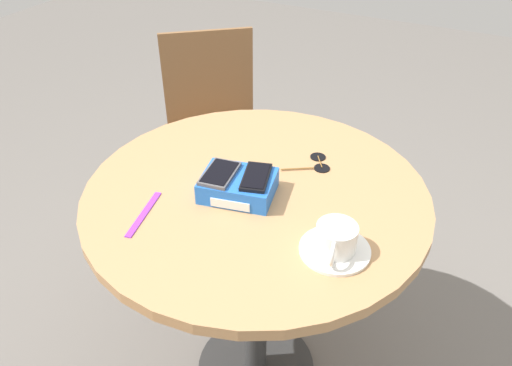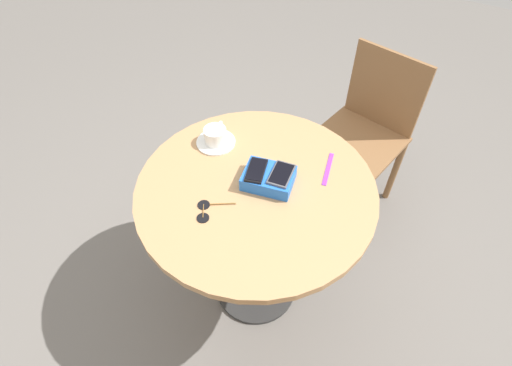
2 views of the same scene
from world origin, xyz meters
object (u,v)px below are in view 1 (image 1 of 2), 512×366
Objects in this scene: lanyard_strap at (144,214)px; chair_near_window at (215,132)px; saucer at (335,250)px; phone_box at (238,186)px; phone_gray at (220,173)px; coffee_cup at (336,238)px; sunglasses at (317,163)px; round_table at (256,230)px; phone_black at (256,177)px.

lanyard_strap is 1.02m from chair_near_window.
saucer is at bearing 10.76° from lanyard_strap.
phone_box is 0.06m from phone_gray.
coffee_cup is 0.35m from sunglasses.
chair_near_window is at bearing 134.85° from saucer.
round_table is at bearing 47.42° from lanyard_strap.
phone_gray is at bearing -145.25° from round_table.
lanyard_strap is at bearing -133.34° from phone_box.
phone_gray is 0.09m from phone_black.
phone_box is 1.54× the size of phone_black.
phone_gray is 0.30m from sunglasses.
phone_black is 0.84× the size of saucer.
coffee_cup is at bearing -78.83° from saucer.
phone_gray is at bearing 166.97° from coffee_cup.
phone_gray is 0.35m from saucer.
phone_box reaches higher than saucer.
phone_box is 0.06m from phone_black.
phone_box is 0.26m from sunglasses.
phone_gray is at bearing -162.65° from phone_black.
phone_box reaches higher than sunglasses.
lanyard_strap is (-0.21, -0.19, -0.06)m from phone_black.
phone_black reaches higher than sunglasses.
phone_gray is 0.96m from chair_near_window.
coffee_cup is (0.00, -0.00, 0.04)m from saucer.
round_table is at bearing 51.15° from phone_box.
round_table is 7.24× the size of coffee_cup.
coffee_cup reaches higher than phone_gray.
sunglasses is at bearing 59.89° from phone_box.
phone_gray reaches higher than sunglasses.
chair_near_window is (-0.65, 0.50, -0.33)m from sunglasses.
round_table is at bearing -51.28° from chair_near_window.
chair_near_window reaches higher than saucer.
chair_near_window is (-0.35, 0.90, -0.33)m from lanyard_strap.
phone_box is at bearing -120.11° from sunglasses.
round_table is 0.32m from lanyard_strap.
round_table is 0.25m from sunglasses.
lanyard_strap is at bearing -169.24° from saucer.
sunglasses is (-0.16, 0.31, -0.04)m from coffee_cup.
phone_gray is at bearing 53.14° from lanyard_strap.
round_table is at bearing 153.47° from coffee_cup.
coffee_cup reaches higher than sunglasses.
lanyard_strap is at bearing -126.50° from sunglasses.
sunglasses is at bearing 117.32° from saucer.
round_table is 0.17m from phone_box.
chair_near_window is (-0.55, 0.68, -0.19)m from round_table.
lanyard_strap is 1.32× the size of sunglasses.
phone_box is 1.17× the size of lanyard_strap.
sunglasses reaches higher than lanyard_strap.
coffee_cup is (0.26, -0.13, 0.18)m from round_table.
chair_near_window reaches higher than phone_box.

